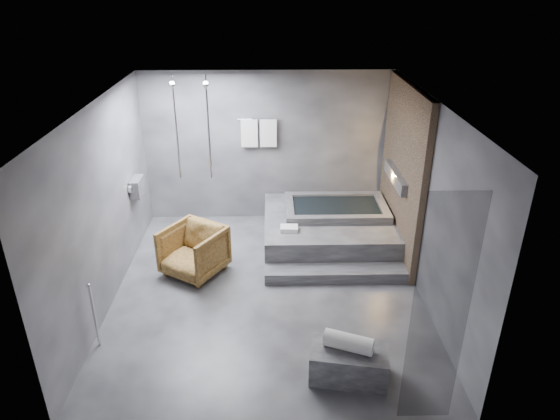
{
  "coord_description": "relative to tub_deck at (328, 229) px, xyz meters",
  "views": [
    {
      "loc": [
        0.05,
        -6.27,
        4.3
      ],
      "look_at": [
        0.19,
        0.3,
        1.18
      ],
      "focal_mm": 32.0,
      "sensor_mm": 36.0,
      "label": 1
    }
  ],
  "objects": [
    {
      "name": "driftwood_chair",
      "position": [
        -2.21,
        -0.96,
        0.14
      ],
      "size": [
        1.16,
        1.17,
        0.78
      ],
      "primitive_type": "imported",
      "rotation": [
        0.0,
        0.0,
        -0.56
      ],
      "color": "#482E12",
      "rests_on": "ground"
    },
    {
      "name": "rolled_towel",
      "position": [
        -0.12,
        -3.26,
        0.25
      ],
      "size": [
        0.6,
        0.4,
        0.2
      ],
      "primitive_type": "cylinder",
      "rotation": [
        0.0,
        1.57,
        -0.38
      ],
      "color": "white",
      "rests_on": "concrete_bench"
    },
    {
      "name": "tub_deck",
      "position": [
        0.0,
        0.0,
        0.0
      ],
      "size": [
        2.2,
        2.0,
        0.5
      ],
      "primitive_type": "cube",
      "color": "#343537",
      "rests_on": "ground"
    },
    {
      "name": "tub_step",
      "position": [
        0.0,
        -1.18,
        -0.16
      ],
      "size": [
        2.2,
        0.36,
        0.18
      ],
      "primitive_type": "cube",
      "color": "#343537",
      "rests_on": "ground"
    },
    {
      "name": "concrete_bench",
      "position": [
        -0.1,
        -3.27,
        -0.05
      ],
      "size": [
        0.96,
        0.64,
        0.4
      ],
      "primitive_type": "cube",
      "rotation": [
        0.0,
        0.0,
        -0.18
      ],
      "color": "#37373A",
      "rests_on": "ground"
    },
    {
      "name": "deck_towel",
      "position": [
        -0.7,
        -0.52,
        0.29
      ],
      "size": [
        0.29,
        0.22,
        0.08
      ],
      "primitive_type": "cube",
      "rotation": [
        0.0,
        0.0,
        -0.04
      ],
      "color": "white",
      "rests_on": "tub_deck"
    },
    {
      "name": "room",
      "position": [
        -0.65,
        -1.21,
        1.48
      ],
      "size": [
        5.0,
        5.04,
        2.82
      ],
      "color": "#2F2F32",
      "rests_on": "ground"
    }
  ]
}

